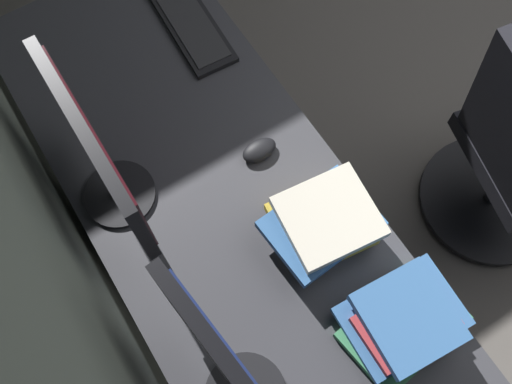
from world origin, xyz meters
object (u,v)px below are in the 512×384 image
Objects in this scene: book_stack_near at (405,321)px; mouse_spare at (259,150)px; keyboard_main at (188,20)px; monitor_secondary at (99,156)px; book_stack_far at (323,223)px; drawer_pedestal at (191,200)px.

mouse_spare is at bearing 3.96° from book_stack_near.
book_stack_near is at bearing 179.15° from keyboard_main.
keyboard_main is (0.41, -0.45, -0.23)m from monitor_secondary.
monitor_secondary is 0.65m from keyboard_main.
book_stack_far reaches higher than book_stack_near.
mouse_spare is at bearing -103.81° from monitor_secondary.
book_stack_far reaches higher than keyboard_main.
drawer_pedestal is 6.68× the size of mouse_spare.
drawer_pedestal is 0.47m from mouse_spare.
mouse_spare is 0.60m from book_stack_near.
monitor_secondary is at bearing 31.98° from book_stack_near.
mouse_spare is 0.33× the size of book_stack_near.
drawer_pedestal is 1.39× the size of monitor_secondary.
book_stack_far is (-0.80, 0.04, 0.05)m from keyboard_main.
monitor_secondary is 1.17× the size of keyboard_main.
book_stack_near is at bearing -176.04° from mouse_spare.
monitor_secondary is 0.46m from mouse_spare.
drawer_pedestal is at bearing -79.81° from monitor_secondary.
book_stack_far is (-0.29, -0.01, 0.05)m from mouse_spare.
monitor_secondary is at bearing 46.70° from book_stack_far.
keyboard_main is 4.11× the size of mouse_spare.
drawer_pedestal is 1.63× the size of keyboard_main.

